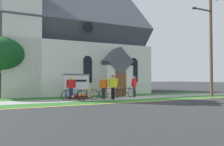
{
  "coord_description": "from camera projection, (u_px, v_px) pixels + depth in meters",
  "views": [
    {
      "loc": [
        -8.32,
        -12.49,
        1.47
      ],
      "look_at": [
        -1.35,
        2.68,
        1.91
      ],
      "focal_mm": 33.95,
      "sensor_mm": 36.0,
      "label": 1
    }
  ],
  "objects": [
    {
      "name": "ground",
      "position": [
        120.0,
        95.0,
        18.41
      ],
      "size": [
        140.0,
        140.0,
        0.0
      ],
      "primitive_type": "plane",
      "color": "#2B2B2D"
    },
    {
      "name": "sidewalk_slab",
      "position": [
        101.0,
        99.0,
        15.28
      ],
      "size": [
        32.0,
        2.08,
        0.01
      ],
      "primitive_type": "cube",
      "color": "#99968E",
      "rests_on": "ground"
    },
    {
      "name": "grass_verge",
      "position": [
        112.0,
        101.0,
        13.61
      ],
      "size": [
        32.0,
        1.6,
        0.01
      ],
      "primitive_type": "cube",
      "color": "#2D6628",
      "rests_on": "ground"
    },
    {
      "name": "church_lawn",
      "position": [
        92.0,
        97.0,
        17.18
      ],
      "size": [
        24.0,
        2.11,
        0.01
      ],
      "primitive_type": "cube",
      "color": "#2D6628",
      "rests_on": "ground"
    },
    {
      "name": "curb_paint_stripe",
      "position": [
        118.0,
        103.0,
        12.75
      ],
      "size": [
        28.0,
        0.16,
        0.01
      ],
      "primitive_type": "cube",
      "color": "yellow",
      "rests_on": "ground"
    },
    {
      "name": "church_building",
      "position": [
        70.0,
        48.0,
        22.66
      ],
      "size": [
        13.68,
        12.43,
        13.51
      ],
      "color": "silver",
      "rests_on": "ground"
    },
    {
      "name": "church_sign",
      "position": [
        77.0,
        82.0,
        16.08
      ],
      "size": [
        2.09,
        0.2,
        1.84
      ],
      "color": "slate",
      "rests_on": "ground"
    },
    {
      "name": "flower_bed",
      "position": [
        78.0,
        97.0,
        15.73
      ],
      "size": [
        1.93,
        1.93,
        0.34
      ],
      "color": "#382319",
      "rests_on": "ground"
    },
    {
      "name": "bicycle_orange",
      "position": [
        126.0,
        93.0,
        16.39
      ],
      "size": [
        1.8,
        0.08,
        0.78
      ],
      "color": "black",
      "rests_on": "ground"
    },
    {
      "name": "bicycle_green",
      "position": [
        88.0,
        95.0,
        14.32
      ],
      "size": [
        1.66,
        0.44,
        0.81
      ],
      "color": "black",
      "rests_on": "ground"
    },
    {
      "name": "bicycle_yellow",
      "position": [
        109.0,
        93.0,
        15.89
      ],
      "size": [
        1.7,
        0.13,
        0.79
      ],
      "color": "black",
      "rests_on": "ground"
    },
    {
      "name": "bicycle_white",
      "position": [
        74.0,
        95.0,
        14.29
      ],
      "size": [
        1.77,
        0.08,
        0.8
      ],
      "color": "black",
      "rests_on": "ground"
    },
    {
      "name": "cyclist_in_white_jersey",
      "position": [
        113.0,
        85.0,
        14.93
      ],
      "size": [
        0.63,
        0.42,
        1.71
      ],
      "color": "black",
      "rests_on": "ground"
    },
    {
      "name": "cyclist_in_yellow_jersey",
      "position": [
        71.0,
        86.0,
        15.01
      ],
      "size": [
        0.62,
        0.34,
        1.6
      ],
      "color": "#191E38",
      "rests_on": "ground"
    },
    {
      "name": "cyclist_in_blue_jersey",
      "position": [
        104.0,
        86.0,
        15.2
      ],
      "size": [
        0.46,
        0.61,
        1.61
      ],
      "color": "#2D2D33",
      "rests_on": "ground"
    },
    {
      "name": "cyclist_in_orange_jersey",
      "position": [
        134.0,
        85.0,
        16.75
      ],
      "size": [
        0.6,
        0.43,
        1.69
      ],
      "color": "#2D2D33",
      "rests_on": "ground"
    },
    {
      "name": "utility_pole",
      "position": [
        210.0,
        33.0,
        17.34
      ],
      "size": [
        3.12,
        0.28,
        9.44
      ],
      "color": "brown",
      "rests_on": "ground"
    },
    {
      "name": "roadside_conifer",
      "position": [
        135.0,
        49.0,
        25.69
      ],
      "size": [
        3.58,
        3.58,
        8.18
      ],
      "color": "#4C3823",
      "rests_on": "ground"
    },
    {
      "name": "yard_deciduous_tree",
      "position": [
        2.0,
        54.0,
        16.03
      ],
      "size": [
        3.4,
        3.4,
        4.62
      ],
      "color": "#3D2D1E",
      "rests_on": "ground"
    }
  ]
}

